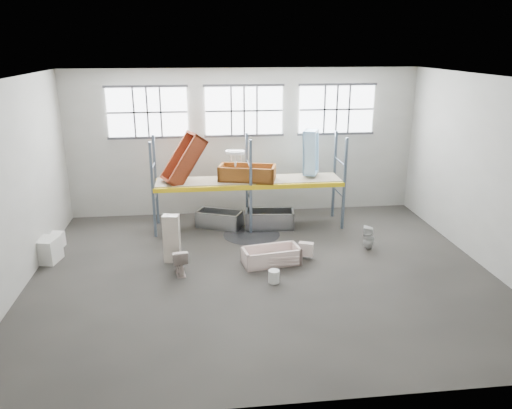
{
  "coord_description": "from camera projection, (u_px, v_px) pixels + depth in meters",
  "views": [
    {
      "loc": [
        -1.55,
        -11.69,
        5.8
      ],
      "look_at": [
        0.0,
        1.5,
        1.4
      ],
      "focal_mm": 34.48,
      "sensor_mm": 36.0,
      "label": 1
    }
  ],
  "objects": [
    {
      "name": "rack_upright_lb",
      "position": [
        156.0,
        180.0,
        16.07
      ],
      "size": [
        0.08,
        0.08,
        3.0
      ],
      "primitive_type": "cube",
      "color": "slate",
      "rests_on": "floor"
    },
    {
      "name": "rust_tub_flat",
      "position": [
        247.0,
        173.0,
        15.68
      ],
      "size": [
        1.93,
        1.25,
        0.5
      ],
      "primitive_type": null,
      "rotation": [
        0.0,
        0.0,
        -0.25
      ],
      "color": "#8D5614",
      "rests_on": "shelf_deck"
    },
    {
      "name": "floor",
      "position": [
        263.0,
        274.0,
        13.03
      ],
      "size": [
        12.0,
        10.0,
        0.1
      ],
      "primitive_type": "cube",
      "color": "#423E39",
      "rests_on": "ground"
    },
    {
      "name": "rack_upright_ra",
      "position": [
        344.0,
        184.0,
        15.61
      ],
      "size": [
        0.08,
        0.08,
        3.0
      ],
      "primitive_type": "cube",
      "color": "slate",
      "rests_on": "floor"
    },
    {
      "name": "wall_back",
      "position": [
        244.0,
        142.0,
        16.99
      ],
      "size": [
        12.0,
        0.1,
        5.0
      ],
      "primitive_type": "cube",
      "color": "#9C9B92",
      "rests_on": "ground"
    },
    {
      "name": "window_mid",
      "position": [
        244.0,
        111.0,
        16.54
      ],
      "size": [
        2.6,
        0.04,
        1.6
      ],
      "primitive_type": "cube",
      "color": "white",
      "rests_on": "wall_back"
    },
    {
      "name": "carton_far",
      "position": [
        53.0,
        241.0,
        14.48
      ],
      "size": [
        0.64,
        0.64,
        0.45
      ],
      "primitive_type": "cube",
      "rotation": [
        0.0,
        0.0,
        -0.21
      ],
      "color": "silver",
      "rests_on": "floor"
    },
    {
      "name": "steel_tub_right",
      "position": [
        270.0,
        219.0,
        16.08
      ],
      "size": [
        1.65,
        0.91,
        0.58
      ],
      "primitive_type": null,
      "rotation": [
        0.0,
        0.0,
        -0.12
      ],
      "color": "#919499",
      "rests_on": "floor"
    },
    {
      "name": "carton_near",
      "position": [
        44.0,
        250.0,
        13.58
      ],
      "size": [
        0.91,
        0.82,
        0.67
      ],
      "primitive_type": "cube",
      "rotation": [
        0.0,
        0.0,
        -0.22
      ],
      "color": "silver",
      "rests_on": "floor"
    },
    {
      "name": "toilet_beige",
      "position": [
        180.0,
        261.0,
        12.84
      ],
      "size": [
        0.5,
        0.76,
        0.72
      ],
      "primitive_type": "imported",
      "rotation": [
        0.0,
        0.0,
        3.29
      ],
      "color": "#C3AFA6",
      "rests_on": "floor"
    },
    {
      "name": "cistern_spare",
      "position": [
        306.0,
        249.0,
        13.77
      ],
      "size": [
        0.45,
        0.34,
        0.39
      ],
      "primitive_type": "cube",
      "rotation": [
        0.0,
        0.0,
        -0.42
      ],
      "color": "beige",
      "rests_on": "bathtub_beige"
    },
    {
      "name": "wet_patch",
      "position": [
        252.0,
        235.0,
        15.56
      ],
      "size": [
        1.8,
        1.8,
        0.0
      ],
      "primitive_type": "cylinder",
      "color": "black",
      "rests_on": "floor"
    },
    {
      "name": "steel_tub_left",
      "position": [
        219.0,
        219.0,
        16.16
      ],
      "size": [
        1.6,
        1.2,
        0.53
      ],
      "primitive_type": null,
      "rotation": [
        0.0,
        0.0,
        -0.41
      ],
      "color": "#B7BBBF",
      "rests_on": "floor"
    },
    {
      "name": "rack_upright_la",
      "position": [
        153.0,
        191.0,
        14.94
      ],
      "size": [
        0.08,
        0.08,
        3.0
      ],
      "primitive_type": "cube",
      "color": "slate",
      "rests_on": "floor"
    },
    {
      "name": "shelf_deck",
      "position": [
        249.0,
        180.0,
        15.82
      ],
      "size": [
        5.9,
        1.1,
        0.03
      ],
      "primitive_type": "cube",
      "color": "gray",
      "rests_on": "floor"
    },
    {
      "name": "rack_upright_mb",
      "position": [
        247.0,
        177.0,
        16.41
      ],
      "size": [
        0.08,
        0.08,
        3.0
      ],
      "primitive_type": "cube",
      "color": "slate",
      "rests_on": "floor"
    },
    {
      "name": "wall_right",
      "position": [
        491.0,
        174.0,
        12.9
      ],
      "size": [
        0.1,
        10.0,
        5.0
      ],
      "primitive_type": "cube",
      "color": "#AEACA1",
      "rests_on": "ground"
    },
    {
      "name": "window_left",
      "position": [
        148.0,
        112.0,
        16.18
      ],
      "size": [
        2.6,
        0.04,
        1.6
      ],
      "primitive_type": "cube",
      "color": "white",
      "rests_on": "wall_back"
    },
    {
      "name": "wall_left",
      "position": [
        9.0,
        190.0,
        11.56
      ],
      "size": [
        0.1,
        10.0,
        5.0
      ],
      "primitive_type": "cube",
      "color": "#A5A498",
      "rests_on": "ground"
    },
    {
      "name": "ceiling",
      "position": [
        264.0,
        76.0,
        11.43
      ],
      "size": [
        12.0,
        10.0,
        0.1
      ],
      "primitive_type": "cube",
      "color": "silver",
      "rests_on": "ground"
    },
    {
      "name": "window_right",
      "position": [
        337.0,
        109.0,
        16.9
      ],
      "size": [
        2.6,
        0.04,
        1.6
      ],
      "primitive_type": "cube",
      "color": "white",
      "rests_on": "wall_back"
    },
    {
      "name": "rack_beam_back",
      "position": [
        247.0,
        177.0,
        16.41
      ],
      "size": [
        6.0,
        0.1,
        0.14
      ],
      "primitive_type": "cube",
      "color": "yellow",
      "rests_on": "floor"
    },
    {
      "name": "wall_front",
      "position": [
        306.0,
        270.0,
        7.47
      ],
      "size": [
        12.0,
        0.1,
        5.0
      ],
      "primitive_type": "cube",
      "color": "#B3B2A5",
      "rests_on": "ground"
    },
    {
      "name": "rack_beam_front",
      "position": [
        251.0,
        187.0,
        15.28
      ],
      "size": [
        6.0,
        0.1,
        0.14
      ],
      "primitive_type": "cube",
      "color": "yellow",
      "rests_on": "floor"
    },
    {
      "name": "rust_tub_tilted",
      "position": [
        184.0,
        160.0,
        15.4
      ],
      "size": [
        1.6,
        1.26,
        1.7
      ],
      "primitive_type": null,
      "rotation": [
        0.0,
        -0.96,
        0.37
      ],
      "color": "maroon",
      "rests_on": "shelf_deck"
    },
    {
      "name": "cistern_tall",
      "position": [
        172.0,
        239.0,
        13.46
      ],
      "size": [
        0.47,
        0.34,
        1.35
      ],
      "primitive_type": "cube",
      "rotation": [
        0.0,
        0.0,
        -0.14
      ],
      "color": "beige",
      "rests_on": "floor"
    },
    {
      "name": "blue_tub_upright",
      "position": [
        311.0,
        152.0,
        15.95
      ],
      "size": [
        0.69,
        0.8,
        1.45
      ],
      "primitive_type": null,
      "rotation": [
        0.0,
        1.54,
        -0.41
      ],
      "color": "#A8D9FA",
      "rests_on": "shelf_deck"
    },
    {
      "name": "sink_on_shelf",
      "position": [
        235.0,
        166.0,
        15.49
      ],
      "size": [
        0.68,
        0.58,
        0.53
      ],
      "primitive_type": "imported",
      "rotation": [
        0.0,
        0.0,
        -0.22
      ],
      "color": "white",
      "rests_on": "rust_tub_flat"
    },
    {
      "name": "bathtub_beige",
      "position": [
        271.0,
        256.0,
        13.47
      ],
      "size": [
        1.65,
        0.97,
        0.46
      ],
      "primitive_type": null,
      "rotation": [
        0.0,
        0.0,
        0.16
      ],
      "color": "beige",
      "rests_on": "floor"
    },
    {
      "name": "rack_upright_ma",
      "position": [
        251.0,
        187.0,
        15.28
      ],
      "size": [
        0.08,
        0.08,
        3.0
      ],
      "primitive_type": "cube",
      "color": "slate",
      "rests_on": "floor"
    },
    {
      "name": "toilet_white",
      "position": [
        369.0,
        238.0,
        14.36
      ],
      "size": [
        0.42,
        0.42,
        0.71
      ],
      "primitive_type": "imported",
      "rotation": [
        0.0,
        0.0,
        -1.93
      ],
      "color": "silver",
      "rests_on": "floor"
    },
    {
      "name": "sink_in_tub",
      "position": [
        274.0,
        257.0,
        13.57
      ],
      "size": [
        0.53,
        0.53,
        0.14
      ],
      "primitive_type": "imported",
      "rotation": [
        0.0,
        0.0,
        -0.31
      ],
      "color": "beige",
      "rests_on": "bathtub_beige"
    },
    {
      "name": "rack_upright_rb",
      "position": [
        334.0,
        175.0,
        16.74
      ],
      "size": [
        0.08,
        0.08,
        3.0
      ],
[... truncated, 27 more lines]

